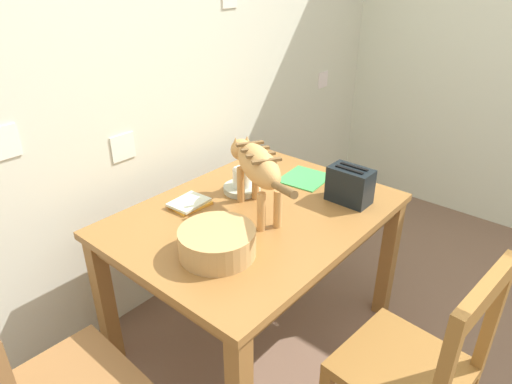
{
  "coord_description": "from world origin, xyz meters",
  "views": [
    {
      "loc": [
        -1.35,
        -0.07,
        1.76
      ],
      "look_at": [
        0.0,
        1.09,
        0.84
      ],
      "focal_mm": 31.55,
      "sensor_mm": 36.0,
      "label": 1
    }
  ],
  "objects_px": {
    "coffee_mug": "(242,177)",
    "book_stack": "(189,203)",
    "toaster": "(350,185)",
    "saucer_bowl": "(242,189)",
    "wooden_chair_near": "(414,371)",
    "wicker_basket": "(217,242)",
    "cat": "(257,166)",
    "magazine": "(305,178)",
    "dining_table": "(256,228)"
  },
  "relations": [
    {
      "from": "magazine",
      "to": "wicker_basket",
      "type": "relative_size",
      "value": 0.8
    },
    {
      "from": "toaster",
      "to": "wooden_chair_near",
      "type": "distance_m",
      "value": 0.85
    },
    {
      "from": "toaster",
      "to": "dining_table",
      "type": "bearing_deg",
      "value": 143.16
    },
    {
      "from": "dining_table",
      "to": "book_stack",
      "type": "bearing_deg",
      "value": 120.33
    },
    {
      "from": "cat",
      "to": "wooden_chair_near",
      "type": "height_order",
      "value": "cat"
    },
    {
      "from": "magazine",
      "to": "wicker_basket",
      "type": "xyz_separation_m",
      "value": [
        -0.78,
        -0.13,
        0.05
      ]
    },
    {
      "from": "dining_table",
      "to": "toaster",
      "type": "xyz_separation_m",
      "value": [
        0.36,
        -0.27,
        0.17
      ]
    },
    {
      "from": "dining_table",
      "to": "magazine",
      "type": "height_order",
      "value": "magazine"
    },
    {
      "from": "dining_table",
      "to": "book_stack",
      "type": "relative_size",
      "value": 6.84
    },
    {
      "from": "wicker_basket",
      "to": "book_stack",
      "type": "bearing_deg",
      "value": 62.92
    },
    {
      "from": "coffee_mug",
      "to": "book_stack",
      "type": "height_order",
      "value": "coffee_mug"
    },
    {
      "from": "magazine",
      "to": "dining_table",
      "type": "bearing_deg",
      "value": 178.11
    },
    {
      "from": "coffee_mug",
      "to": "wooden_chair_near",
      "type": "relative_size",
      "value": 0.14
    },
    {
      "from": "saucer_bowl",
      "to": "wooden_chair_near",
      "type": "relative_size",
      "value": 0.2
    },
    {
      "from": "magazine",
      "to": "coffee_mug",
      "type": "bearing_deg",
      "value": 148.05
    },
    {
      "from": "cat",
      "to": "book_stack",
      "type": "xyz_separation_m",
      "value": [
        -0.17,
        0.27,
        -0.21
      ]
    },
    {
      "from": "saucer_bowl",
      "to": "coffee_mug",
      "type": "height_order",
      "value": "coffee_mug"
    },
    {
      "from": "book_stack",
      "to": "coffee_mug",
      "type": "bearing_deg",
      "value": -17.7
    },
    {
      "from": "book_stack",
      "to": "wicker_basket",
      "type": "height_order",
      "value": "wicker_basket"
    },
    {
      "from": "toaster",
      "to": "wicker_basket",
      "type": "bearing_deg",
      "value": 166.89
    },
    {
      "from": "magazine",
      "to": "wooden_chair_near",
      "type": "distance_m",
      "value": 1.09
    },
    {
      "from": "cat",
      "to": "magazine",
      "type": "bearing_deg",
      "value": 33.2
    },
    {
      "from": "magazine",
      "to": "book_stack",
      "type": "xyz_separation_m",
      "value": [
        -0.59,
        0.24,
        0.01
      ]
    },
    {
      "from": "magazine",
      "to": "toaster",
      "type": "height_order",
      "value": "toaster"
    },
    {
      "from": "wicker_basket",
      "to": "toaster",
      "type": "height_order",
      "value": "toaster"
    },
    {
      "from": "dining_table",
      "to": "magazine",
      "type": "bearing_deg",
      "value": 4.01
    },
    {
      "from": "cat",
      "to": "wicker_basket",
      "type": "relative_size",
      "value": 1.96
    },
    {
      "from": "wooden_chair_near",
      "to": "toaster",
      "type": "bearing_deg",
      "value": 54.08
    },
    {
      "from": "cat",
      "to": "saucer_bowl",
      "type": "distance_m",
      "value": 0.3
    },
    {
      "from": "saucer_bowl",
      "to": "coffee_mug",
      "type": "relative_size",
      "value": 1.37
    },
    {
      "from": "dining_table",
      "to": "wooden_chair_near",
      "type": "xyz_separation_m",
      "value": [
        -0.14,
        -0.85,
        -0.19
      ]
    },
    {
      "from": "cat",
      "to": "book_stack",
      "type": "height_order",
      "value": "cat"
    },
    {
      "from": "dining_table",
      "to": "wicker_basket",
      "type": "bearing_deg",
      "value": -163.51
    },
    {
      "from": "saucer_bowl",
      "to": "wooden_chair_near",
      "type": "height_order",
      "value": "wooden_chair_near"
    },
    {
      "from": "dining_table",
      "to": "magazine",
      "type": "xyz_separation_m",
      "value": [
        0.43,
        0.03,
        0.09
      ]
    },
    {
      "from": "book_stack",
      "to": "wooden_chair_near",
      "type": "bearing_deg",
      "value": -88.89
    },
    {
      "from": "saucer_bowl",
      "to": "wooden_chair_near",
      "type": "distance_m",
      "value": 1.11
    },
    {
      "from": "coffee_mug",
      "to": "toaster",
      "type": "xyz_separation_m",
      "value": [
        0.25,
        -0.46,
        0.01
      ]
    },
    {
      "from": "book_stack",
      "to": "wicker_basket",
      "type": "xyz_separation_m",
      "value": [
        -0.19,
        -0.38,
        0.04
      ]
    },
    {
      "from": "cat",
      "to": "magazine",
      "type": "relative_size",
      "value": 2.45
    },
    {
      "from": "book_stack",
      "to": "toaster",
      "type": "xyz_separation_m",
      "value": [
        0.52,
        -0.54,
        0.07
      ]
    },
    {
      "from": "wicker_basket",
      "to": "magazine",
      "type": "bearing_deg",
      "value": 9.74
    },
    {
      "from": "coffee_mug",
      "to": "book_stack",
      "type": "bearing_deg",
      "value": 162.3
    },
    {
      "from": "dining_table",
      "to": "book_stack",
      "type": "xyz_separation_m",
      "value": [
        -0.16,
        0.27,
        0.1
      ]
    },
    {
      "from": "wooden_chair_near",
      "to": "wicker_basket",
      "type": "bearing_deg",
      "value": 110.57
    },
    {
      "from": "dining_table",
      "to": "saucer_bowl",
      "type": "relative_size",
      "value": 6.83
    },
    {
      "from": "toaster",
      "to": "saucer_bowl",
      "type": "bearing_deg",
      "value": 118.79
    },
    {
      "from": "saucer_bowl",
      "to": "magazine",
      "type": "distance_m",
      "value": 0.36
    },
    {
      "from": "wicker_basket",
      "to": "toaster",
      "type": "bearing_deg",
      "value": -13.11
    },
    {
      "from": "dining_table",
      "to": "wooden_chair_near",
      "type": "relative_size",
      "value": 1.34
    }
  ]
}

